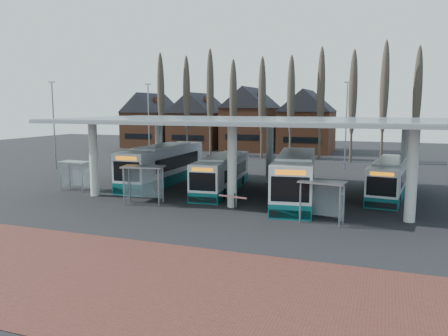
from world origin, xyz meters
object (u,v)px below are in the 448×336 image
(bus_1, at_px, (222,174))
(bus_3, at_px, (389,179))
(bus_2, at_px, (295,178))
(shelter_0, at_px, (76,169))
(bus_0, at_px, (164,165))
(shelter_2, at_px, (323,192))
(shelter_1, at_px, (144,176))

(bus_1, relative_size, bus_3, 1.02)
(bus_2, xyz_separation_m, bus_3, (7.02, 3.97, -0.30))
(bus_3, bearing_deg, shelter_0, -159.14)
(bus_1, distance_m, bus_3, 13.97)
(bus_0, relative_size, shelter_2, 4.34)
(shelter_0, xyz_separation_m, shelter_2, (21.80, -3.63, 0.09))
(shelter_2, bearing_deg, shelter_1, -176.56)
(bus_1, height_order, bus_2, bus_2)
(shelter_0, bearing_deg, shelter_1, -15.10)
(shelter_1, height_order, shelter_2, shelter_1)
(bus_0, distance_m, bus_3, 20.42)
(bus_3, height_order, shelter_1, bus_3)
(shelter_0, bearing_deg, shelter_2, -6.78)
(bus_2, relative_size, shelter_2, 4.43)
(bus_3, bearing_deg, shelter_2, -105.08)
(shelter_0, bearing_deg, bus_2, 10.97)
(bus_3, bearing_deg, shelter_1, -145.46)
(bus_3, xyz_separation_m, shelter_2, (-4.05, -10.34, 0.52))
(bus_2, distance_m, bus_3, 8.07)
(shelter_2, bearing_deg, bus_3, 76.11)
(bus_2, bearing_deg, shelter_2, -72.97)
(shelter_0, height_order, shelter_1, shelter_1)
(bus_2, xyz_separation_m, shelter_0, (-18.82, -2.75, 0.13))
(bus_1, relative_size, shelter_2, 3.72)
(shelter_1, bearing_deg, bus_0, 95.74)
(bus_0, distance_m, bus_1, 6.91)
(bus_2, bearing_deg, bus_3, 21.48)
(bus_0, bearing_deg, bus_2, -14.43)
(bus_1, relative_size, shelter_0, 4.02)
(bus_1, distance_m, shelter_0, 12.81)
(bus_1, height_order, bus_3, bus_1)
(shelter_0, bearing_deg, bus_1, 21.56)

